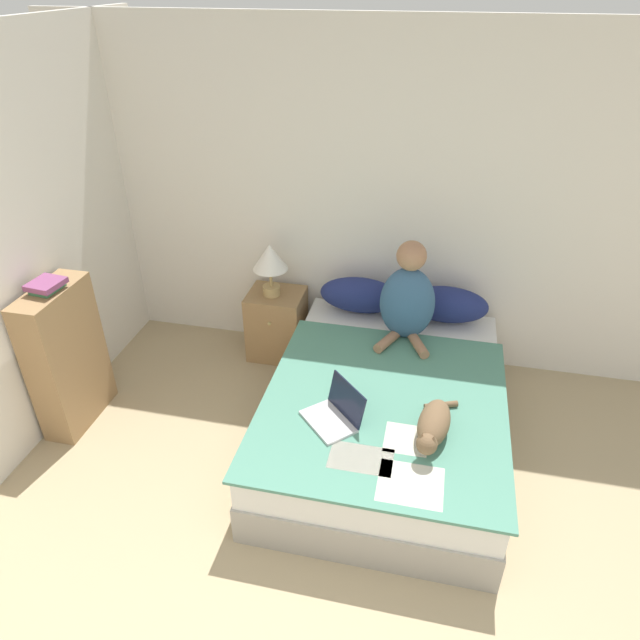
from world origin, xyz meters
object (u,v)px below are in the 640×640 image
(pillow_near, at_px, (360,295))
(book_stack_top, at_px, (46,286))
(person_sitting, at_px, (408,298))
(laptop_open, at_px, (335,414))
(bed, at_px, (385,412))
(pillow_far, at_px, (446,304))
(cat_tabby, at_px, (433,425))
(nightstand, at_px, (277,324))
(bookshelf, at_px, (67,357))
(table_lamp, at_px, (270,260))

(pillow_near, xyz_separation_m, book_stack_top, (-1.83, -1.12, 0.46))
(person_sitting, xyz_separation_m, laptop_open, (-0.32, -0.99, -0.27))
(book_stack_top, bearing_deg, bed, 6.49)
(bed, distance_m, book_stack_top, 2.33)
(laptop_open, bearing_deg, book_stack_top, -139.41)
(pillow_far, bearing_deg, cat_tabby, -90.93)
(person_sitting, height_order, cat_tabby, person_sitting)
(cat_tabby, relative_size, book_stack_top, 2.62)
(bed, distance_m, person_sitting, 0.81)
(bed, xyz_separation_m, laptop_open, (-0.27, -0.42, 0.30))
(nightstand, bearing_deg, cat_tabby, -44.48)
(cat_tabby, xyz_separation_m, bookshelf, (-2.47, 0.20, -0.06))
(person_sitting, height_order, book_stack_top, person_sitting)
(person_sitting, distance_m, laptop_open, 1.08)
(table_lamp, xyz_separation_m, book_stack_top, (-1.13, -1.07, 0.21))
(person_sitting, height_order, laptop_open, person_sitting)
(cat_tabby, relative_size, table_lamp, 1.33)
(cat_tabby, distance_m, book_stack_top, 2.52)
(cat_tabby, height_order, book_stack_top, book_stack_top)
(bed, bearing_deg, book_stack_top, -173.51)
(pillow_near, distance_m, nightstand, 0.75)
(cat_tabby, bearing_deg, pillow_far, -172.64)
(table_lamp, bearing_deg, person_sitting, -13.07)
(pillow_near, height_order, bookshelf, bookshelf)
(bookshelf, bearing_deg, nightstand, 42.81)
(table_lamp, bearing_deg, bookshelf, -137.09)
(person_sitting, height_order, table_lamp, person_sitting)
(bed, bearing_deg, laptop_open, -122.31)
(bed, bearing_deg, pillow_near, 110.62)
(book_stack_top, bearing_deg, nightstand, 43.12)
(person_sitting, relative_size, book_stack_top, 3.43)
(pillow_near, relative_size, nightstand, 1.10)
(bookshelf, bearing_deg, pillow_near, 31.12)
(pillow_near, xyz_separation_m, cat_tabby, (0.63, -1.31, -0.05))
(laptop_open, height_order, table_lamp, table_lamp)
(pillow_near, distance_m, cat_tabby, 1.46)
(pillow_far, xyz_separation_m, book_stack_top, (-2.49, -1.12, 0.46))
(nightstand, height_order, book_stack_top, book_stack_top)
(person_sitting, bearing_deg, book_stack_top, -159.77)
(pillow_far, relative_size, book_stack_top, 2.86)
(pillow_near, height_order, laptop_open, pillow_near)
(person_sitting, distance_m, nightstand, 1.21)
(pillow_near, xyz_separation_m, table_lamp, (-0.70, -0.05, 0.25))
(book_stack_top, bearing_deg, bookshelf, 144.84)
(pillow_near, bearing_deg, laptop_open, -87.35)
(pillow_far, distance_m, laptop_open, 1.43)
(laptop_open, bearing_deg, table_lamp, 167.38)
(nightstand, distance_m, book_stack_top, 1.78)
(laptop_open, relative_size, table_lamp, 0.97)
(pillow_far, height_order, laptop_open, pillow_far)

